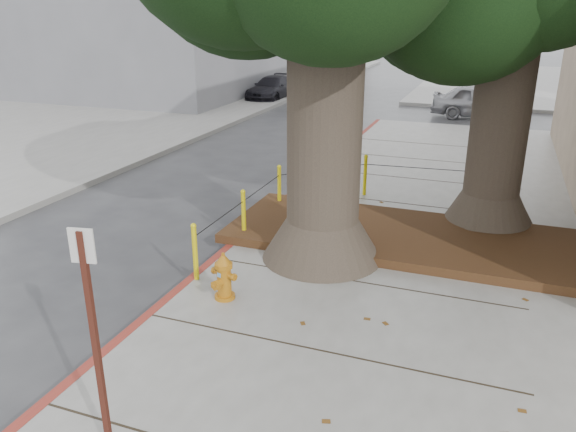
{
  "coord_description": "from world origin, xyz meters",
  "views": [
    {
      "loc": [
        2.24,
        -5.75,
        4.18
      ],
      "look_at": [
        -0.65,
        1.99,
        1.1
      ],
      "focal_mm": 35.0,
      "sensor_mm": 36.0,
      "label": 1
    }
  ],
  "objects_px": {
    "car_dark": "(272,88)",
    "car_silver": "(481,102)",
    "signpost": "(94,332)",
    "fire_hydrant": "(224,276)"
  },
  "relations": [
    {
      "from": "signpost",
      "to": "car_silver",
      "type": "distance_m",
      "value": 20.49
    },
    {
      "from": "signpost",
      "to": "fire_hydrant",
      "type": "bearing_deg",
      "value": 84.29
    },
    {
      "from": "car_silver",
      "to": "signpost",
      "type": "bearing_deg",
      "value": 170.37
    },
    {
      "from": "fire_hydrant",
      "to": "car_silver",
      "type": "relative_size",
      "value": 0.19
    },
    {
      "from": "car_silver",
      "to": "car_dark",
      "type": "distance_m",
      "value": 9.74
    },
    {
      "from": "car_dark",
      "to": "car_silver",
      "type": "bearing_deg",
      "value": -7.24
    },
    {
      "from": "fire_hydrant",
      "to": "car_dark",
      "type": "relative_size",
      "value": 0.19
    },
    {
      "from": "fire_hydrant",
      "to": "signpost",
      "type": "bearing_deg",
      "value": -68.85
    },
    {
      "from": "fire_hydrant",
      "to": "car_silver",
      "type": "distance_m",
      "value": 17.46
    },
    {
      "from": "signpost",
      "to": "car_dark",
      "type": "xyz_separation_m",
      "value": [
        -7.11,
        21.89,
        -0.91
      ]
    }
  ]
}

